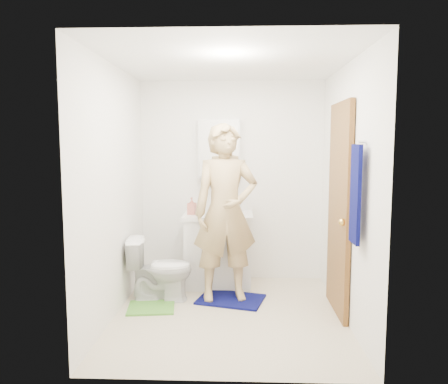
# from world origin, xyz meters

# --- Properties ---
(floor) EXTENTS (2.20, 2.40, 0.02)m
(floor) POSITION_xyz_m (0.00, 0.00, -0.01)
(floor) COLOR beige
(floor) RESTS_ON ground
(ceiling) EXTENTS (2.20, 2.40, 0.02)m
(ceiling) POSITION_xyz_m (0.00, 0.00, 2.41)
(ceiling) COLOR white
(ceiling) RESTS_ON ground
(wall_back) EXTENTS (2.20, 0.02, 2.40)m
(wall_back) POSITION_xyz_m (0.00, 1.21, 1.20)
(wall_back) COLOR white
(wall_back) RESTS_ON ground
(wall_front) EXTENTS (2.20, 0.02, 2.40)m
(wall_front) POSITION_xyz_m (0.00, -1.21, 1.20)
(wall_front) COLOR white
(wall_front) RESTS_ON ground
(wall_left) EXTENTS (0.02, 2.40, 2.40)m
(wall_left) POSITION_xyz_m (-1.11, 0.00, 1.20)
(wall_left) COLOR white
(wall_left) RESTS_ON ground
(wall_right) EXTENTS (0.02, 2.40, 2.40)m
(wall_right) POSITION_xyz_m (1.11, 0.00, 1.20)
(wall_right) COLOR white
(wall_right) RESTS_ON ground
(vanity_cabinet) EXTENTS (0.75, 0.55, 0.80)m
(vanity_cabinet) POSITION_xyz_m (-0.15, 0.91, 0.40)
(vanity_cabinet) COLOR white
(vanity_cabinet) RESTS_ON floor
(countertop) EXTENTS (0.79, 0.59, 0.05)m
(countertop) POSITION_xyz_m (-0.15, 0.91, 0.83)
(countertop) COLOR white
(countertop) RESTS_ON vanity_cabinet
(sink_basin) EXTENTS (0.40, 0.40, 0.03)m
(sink_basin) POSITION_xyz_m (-0.15, 0.91, 0.84)
(sink_basin) COLOR white
(sink_basin) RESTS_ON countertop
(faucet) EXTENTS (0.03, 0.03, 0.12)m
(faucet) POSITION_xyz_m (-0.15, 1.09, 0.91)
(faucet) COLOR silver
(faucet) RESTS_ON countertop
(medicine_cabinet) EXTENTS (0.50, 0.12, 0.70)m
(medicine_cabinet) POSITION_xyz_m (-0.15, 1.14, 1.60)
(medicine_cabinet) COLOR white
(medicine_cabinet) RESTS_ON wall_back
(mirror_panel) EXTENTS (0.46, 0.01, 0.66)m
(mirror_panel) POSITION_xyz_m (-0.15, 1.08, 1.60)
(mirror_panel) COLOR white
(mirror_panel) RESTS_ON wall_back
(door) EXTENTS (0.05, 0.80, 2.05)m
(door) POSITION_xyz_m (1.07, 0.15, 1.02)
(door) COLOR brown
(door) RESTS_ON ground
(door_knob) EXTENTS (0.07, 0.07, 0.07)m
(door_knob) POSITION_xyz_m (1.03, -0.17, 0.95)
(door_knob) COLOR gold
(door_knob) RESTS_ON door
(towel) EXTENTS (0.03, 0.24, 0.80)m
(towel) POSITION_xyz_m (1.03, -0.57, 1.25)
(towel) COLOR #080B4D
(towel) RESTS_ON wall_right
(towel_hook) EXTENTS (0.06, 0.02, 0.02)m
(towel_hook) POSITION_xyz_m (1.07, -0.57, 1.67)
(towel_hook) COLOR silver
(towel_hook) RESTS_ON wall_right
(toilet) EXTENTS (0.69, 0.44, 0.68)m
(toilet) POSITION_xyz_m (-0.74, 0.38, 0.34)
(toilet) COLOR white
(toilet) RESTS_ON floor
(bath_mat) EXTENTS (0.77, 0.63, 0.02)m
(bath_mat) POSITION_xyz_m (0.01, 0.39, 0.01)
(bath_mat) COLOR #080B4D
(bath_mat) RESTS_ON floor
(green_rug) EXTENTS (0.51, 0.44, 0.02)m
(green_rug) POSITION_xyz_m (-0.79, 0.13, 0.01)
(green_rug) COLOR #56A336
(green_rug) RESTS_ON floor
(soap_dispenser) EXTENTS (0.11, 0.11, 0.19)m
(soap_dispenser) POSITION_xyz_m (-0.45, 0.83, 0.95)
(soap_dispenser) COLOR #CA6C5E
(soap_dispenser) RESTS_ON countertop
(toothbrush_cup) EXTENTS (0.14, 0.14, 0.10)m
(toothbrush_cup) POSITION_xyz_m (-0.03, 0.98, 0.90)
(toothbrush_cup) COLOR #6F3A7F
(toothbrush_cup) RESTS_ON countertop
(man) EXTENTS (0.75, 0.57, 1.84)m
(man) POSITION_xyz_m (-0.05, 0.40, 0.94)
(man) COLOR tan
(man) RESTS_ON bath_mat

